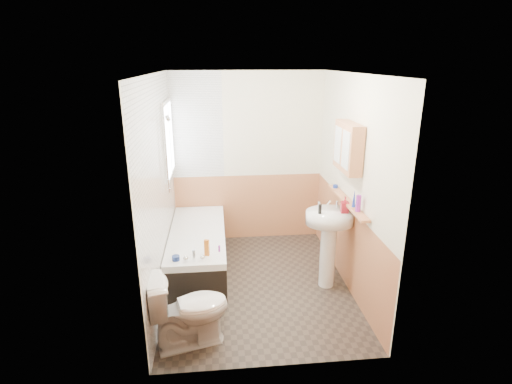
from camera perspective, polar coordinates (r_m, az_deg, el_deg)
The scene contains 26 objects.
floor at distance 5.06m, azimuth 0.18°, elevation -12.99°, with size 2.80×2.80×0.00m, color #2C251F.
ceiling at distance 4.32m, azimuth 0.21°, elevation 16.58°, with size 2.80×2.80×0.00m, color white.
wall_back at distance 5.89m, azimuth -1.24°, elevation 4.78°, with size 2.20×0.02×2.50m, color #F1E9C7.
wall_front at distance 3.24m, azimuth 2.80°, elevation -7.02°, with size 2.20×0.02×2.50m, color #F1E9C7.
wall_left at distance 4.57m, azimuth -13.80°, elevation 0.16°, with size 0.02×2.80×2.50m, color #F1E9C7.
wall_right at distance 4.78m, azimuth 13.55°, elevation 1.00°, with size 0.02×2.80×2.50m, color #F1E9C7.
wainscot_right at distance 5.04m, azimuth 12.68°, elevation -7.17°, with size 0.01×2.80×1.00m, color tan.
wainscot_front at distance 3.64m, azimuth 2.56°, elevation -17.59°, with size 2.20×0.01×1.00m, color tan.
wainscot_back at distance 6.09m, azimuth -1.17°, elevation -2.14°, with size 2.20×0.01×1.00m, color tan.
tile_cladding_left at distance 4.56m, azimuth -13.53°, elevation 0.17°, with size 0.01×2.80×2.50m, color white.
tile_return_back at distance 5.76m, azimuth -8.56°, elevation 9.34°, with size 0.75×0.01×1.50m, color white.
window at distance 5.38m, azimuth -12.32°, elevation 7.40°, with size 0.03×0.79×0.99m.
bathtub at distance 5.32m, azimuth -8.27°, elevation -8.10°, with size 0.70×1.82×0.68m.
shower_riser at distance 4.86m, azimuth -12.70°, elevation 7.14°, with size 0.10×0.07×1.09m.
toilet at distance 4.01m, azimuth -9.57°, elevation -16.19°, with size 0.43×0.77×0.75m, color white.
sink at distance 4.80m, azimuth 10.38°, elevation -5.83°, with size 0.57×0.46×1.09m.
pine_shelf at distance 4.75m, azimuth 12.86°, elevation -1.32°, with size 0.10×1.24×0.03m, color tan.
medicine_cabinet at distance 4.59m, azimuth 13.00°, elevation 6.27°, with size 0.15×0.60×0.55m.
foam_can at distance 4.39m, azimuth 14.41°, elevation -1.59°, with size 0.06×0.06×0.18m, color purple.
green_bottle at distance 4.51m, azimuth 13.84°, elevation -0.89°, with size 0.04×0.04×0.20m, color #19339E.
black_jar at distance 5.16m, azimuth 11.28°, elevation 0.81°, with size 0.06×0.06×0.04m, color #19339E.
soap_bottle at distance 4.68m, azimuth 12.53°, elevation -2.38°, with size 0.09×0.19×0.09m, color maroon.
clear_bottle at distance 4.59m, azimuth 9.12°, elevation -2.43°, with size 0.04×0.04×0.11m, color black.
blue_gel at distance 4.55m, azimuth -7.04°, elevation -7.90°, with size 0.05×0.03×0.19m, color orange.
cream_jar at distance 4.53m, azimuth -11.38°, elevation -9.23°, with size 0.09×0.09×0.05m, color navy.
orange_bottle at distance 4.64m, azimuth -5.28°, elevation -8.05°, with size 0.02×0.02×0.07m, color purple.
Camera 1 is at (-0.45, -4.30, 2.64)m, focal length 28.00 mm.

